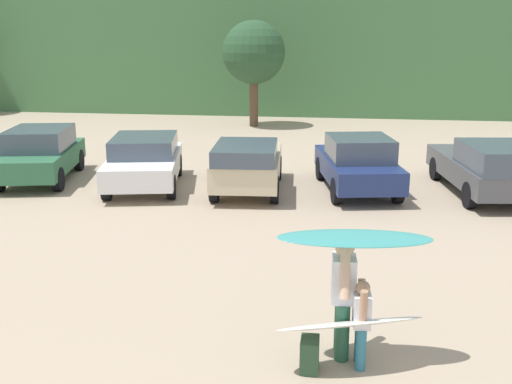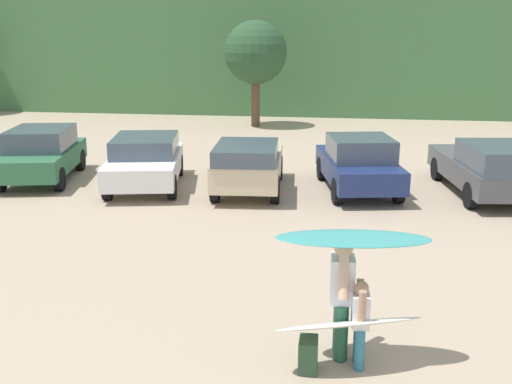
{
  "view_description": "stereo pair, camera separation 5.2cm",
  "coord_description": "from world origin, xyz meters",
  "px_view_note": "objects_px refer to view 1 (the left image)",
  "views": [
    {
      "loc": [
        2.49,
        -2.66,
        4.3
      ],
      "look_at": [
        0.91,
        8.41,
        1.31
      ],
      "focal_mm": 42.02,
      "sensor_mm": 36.0,
      "label": 1
    },
    {
      "loc": [
        2.55,
        -2.65,
        4.3
      ],
      "look_at": [
        0.91,
        8.41,
        1.31
      ],
      "focal_mm": 42.02,
      "sensor_mm": 36.0,
      "label": 2
    }
  ],
  "objects_px": {
    "person_adult": "(343,290)",
    "surfboard_teal": "(355,238)",
    "parked_car_white": "(144,160)",
    "surfboard_white": "(351,324)",
    "parked_car_champagne": "(248,163)",
    "parked_car_navy": "(358,163)",
    "parked_car_forest_green": "(40,153)",
    "parked_car_dark_gray": "(488,167)",
    "person_child": "(362,318)",
    "backpack_dropped": "(310,355)"
  },
  "relations": [
    {
      "from": "person_adult",
      "to": "parked_car_dark_gray",
      "type": "bearing_deg",
      "value": -116.39
    },
    {
      "from": "parked_car_forest_green",
      "to": "surfboard_teal",
      "type": "relative_size",
      "value": 2.07
    },
    {
      "from": "parked_car_dark_gray",
      "to": "person_child",
      "type": "xyz_separation_m",
      "value": [
        -3.59,
        -9.17,
        -0.12
      ]
    },
    {
      "from": "surfboard_teal",
      "to": "surfboard_white",
      "type": "xyz_separation_m",
      "value": [
        -0.01,
        -0.21,
        -1.1
      ]
    },
    {
      "from": "parked_car_forest_green",
      "to": "parked_car_white",
      "type": "height_order",
      "value": "parked_car_forest_green"
    },
    {
      "from": "person_adult",
      "to": "person_child",
      "type": "height_order",
      "value": "person_adult"
    },
    {
      "from": "surfboard_teal",
      "to": "surfboard_white",
      "type": "distance_m",
      "value": 1.12
    },
    {
      "from": "person_adult",
      "to": "backpack_dropped",
      "type": "bearing_deg",
      "value": 46.06
    },
    {
      "from": "parked_car_white",
      "to": "parked_car_champagne",
      "type": "distance_m",
      "value": 3.01
    },
    {
      "from": "parked_car_navy",
      "to": "surfboard_white",
      "type": "distance_m",
      "value": 9.29
    },
    {
      "from": "surfboard_teal",
      "to": "backpack_dropped",
      "type": "xyz_separation_m",
      "value": [
        -0.53,
        -0.34,
        -1.52
      ]
    },
    {
      "from": "parked_car_white",
      "to": "parked_car_navy",
      "type": "height_order",
      "value": "parked_car_navy"
    },
    {
      "from": "parked_car_forest_green",
      "to": "person_adult",
      "type": "bearing_deg",
      "value": -146.69
    },
    {
      "from": "person_child",
      "to": "surfboard_white",
      "type": "height_order",
      "value": "person_child"
    },
    {
      "from": "surfboard_teal",
      "to": "surfboard_white",
      "type": "relative_size",
      "value": 1.0
    },
    {
      "from": "person_child",
      "to": "surfboard_white",
      "type": "distance_m",
      "value": 0.17
    },
    {
      "from": "parked_car_forest_green",
      "to": "surfboard_white",
      "type": "bearing_deg",
      "value": -147.43
    },
    {
      "from": "parked_car_navy",
      "to": "parked_car_dark_gray",
      "type": "bearing_deg",
      "value": -101.62
    },
    {
      "from": "parked_car_champagne",
      "to": "parked_car_dark_gray",
      "type": "bearing_deg",
      "value": -90.19
    },
    {
      "from": "parked_car_navy",
      "to": "person_adult",
      "type": "height_order",
      "value": "person_adult"
    },
    {
      "from": "surfboard_teal",
      "to": "backpack_dropped",
      "type": "distance_m",
      "value": 1.64
    },
    {
      "from": "person_adult",
      "to": "backpack_dropped",
      "type": "xyz_separation_m",
      "value": [
        -0.41,
        -0.47,
        -0.73
      ]
    },
    {
      "from": "person_child",
      "to": "parked_car_champagne",
      "type": "bearing_deg",
      "value": -74.81
    },
    {
      "from": "person_adult",
      "to": "surfboard_teal",
      "type": "height_order",
      "value": "surfboard_teal"
    },
    {
      "from": "surfboard_teal",
      "to": "backpack_dropped",
      "type": "relative_size",
      "value": 4.57
    },
    {
      "from": "parked_car_forest_green",
      "to": "parked_car_navy",
      "type": "xyz_separation_m",
      "value": [
        9.32,
        0.07,
        -0.02
      ]
    },
    {
      "from": "parked_car_champagne",
      "to": "surfboard_teal",
      "type": "distance_m",
      "value": 9.06
    },
    {
      "from": "person_adult",
      "to": "parked_car_champagne",
      "type": "bearing_deg",
      "value": -75.81
    },
    {
      "from": "parked_car_champagne",
      "to": "surfboard_white",
      "type": "distance_m",
      "value": 9.2
    },
    {
      "from": "parked_car_dark_gray",
      "to": "backpack_dropped",
      "type": "xyz_separation_m",
      "value": [
        -4.25,
        -9.38,
        -0.58
      ]
    },
    {
      "from": "parked_car_forest_green",
      "to": "surfboard_teal",
      "type": "height_order",
      "value": "surfboard_teal"
    },
    {
      "from": "parked_car_forest_green",
      "to": "backpack_dropped",
      "type": "bearing_deg",
      "value": -149.5
    },
    {
      "from": "parked_car_forest_green",
      "to": "person_child",
      "type": "xyz_separation_m",
      "value": [
        9.19,
        -9.14,
        -0.13
      ]
    },
    {
      "from": "parked_car_forest_green",
      "to": "parked_car_dark_gray",
      "type": "relative_size",
      "value": 0.88
    },
    {
      "from": "person_adult",
      "to": "surfboard_teal",
      "type": "relative_size",
      "value": 0.82
    },
    {
      "from": "parked_car_champagne",
      "to": "person_child",
      "type": "bearing_deg",
      "value": -166.04
    },
    {
      "from": "parked_car_forest_green",
      "to": "parked_car_dark_gray",
      "type": "distance_m",
      "value": 12.78
    },
    {
      "from": "surfboard_white",
      "to": "person_adult",
      "type": "bearing_deg",
      "value": -91.54
    },
    {
      "from": "parked_car_forest_green",
      "to": "parked_car_champagne",
      "type": "distance_m",
      "value": 6.33
    },
    {
      "from": "parked_car_white",
      "to": "person_child",
      "type": "height_order",
      "value": "parked_car_white"
    },
    {
      "from": "parked_car_navy",
      "to": "surfboard_teal",
      "type": "height_order",
      "value": "surfboard_teal"
    },
    {
      "from": "person_adult",
      "to": "backpack_dropped",
      "type": "relative_size",
      "value": 3.76
    },
    {
      "from": "parked_car_white",
      "to": "surfboard_white",
      "type": "height_order",
      "value": "parked_car_white"
    },
    {
      "from": "surfboard_teal",
      "to": "parked_car_white",
      "type": "bearing_deg",
      "value": -62.37
    },
    {
      "from": "parked_car_dark_gray",
      "to": "person_adult",
      "type": "relative_size",
      "value": 2.85
    },
    {
      "from": "parked_car_forest_green",
      "to": "person_adult",
      "type": "distance_m",
      "value": 12.61
    },
    {
      "from": "parked_car_forest_green",
      "to": "parked_car_champagne",
      "type": "relative_size",
      "value": 1.03
    },
    {
      "from": "parked_car_champagne",
      "to": "surfboard_teal",
      "type": "relative_size",
      "value": 2.01
    },
    {
      "from": "parked_car_white",
      "to": "surfboard_white",
      "type": "xyz_separation_m",
      "value": [
        5.74,
        -8.94,
        -0.13
      ]
    },
    {
      "from": "parked_car_champagne",
      "to": "parked_car_navy",
      "type": "distance_m",
      "value": 3.05
    }
  ]
}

